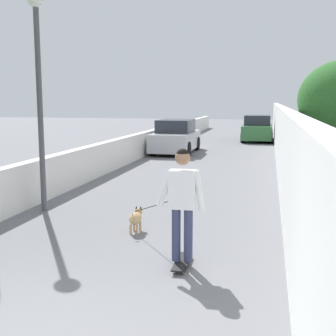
# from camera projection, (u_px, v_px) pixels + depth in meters

# --- Properties ---
(ground_plane) EXTENTS (80.00, 80.00, 0.00)m
(ground_plane) POSITION_uv_depth(u_px,v_px,m) (205.00, 162.00, 17.85)
(ground_plane) COLOR slate
(wall_left) EXTENTS (48.00, 0.30, 1.04)m
(wall_left) POSITION_uv_depth(u_px,v_px,m) (119.00, 153.00, 16.48)
(wall_left) COLOR silver
(wall_left) RESTS_ON ground
(fence_right) EXTENTS (48.00, 0.30, 2.18)m
(fence_right) POSITION_uv_depth(u_px,v_px,m) (283.00, 140.00, 15.12)
(fence_right) COLOR white
(fence_right) RESTS_ON ground
(lamp_post) EXTENTS (0.36, 0.36, 4.70)m
(lamp_post) POSITION_uv_depth(u_px,v_px,m) (38.00, 65.00, 9.50)
(lamp_post) COLOR #4C4C51
(lamp_post) RESTS_ON ground
(skateboard) EXTENTS (0.81, 0.23, 0.08)m
(skateboard) POSITION_uv_depth(u_px,v_px,m) (182.00, 262.00, 6.62)
(skateboard) COLOR black
(skateboard) RESTS_ON ground
(person_skateboarder) EXTENTS (0.23, 0.71, 1.67)m
(person_skateboarder) POSITION_uv_depth(u_px,v_px,m) (182.00, 196.00, 6.47)
(person_skateboarder) COLOR #333859
(person_skateboarder) RESTS_ON skateboard
(dog) EXTENTS (1.82, 1.29, 1.06)m
(dog) POSITION_uv_depth(u_px,v_px,m) (136.00, 218.00, 8.31)
(dog) COLOR tan
(dog) RESTS_ON ground
(car_near) EXTENTS (4.13, 1.80, 1.54)m
(car_near) POSITION_uv_depth(u_px,v_px,m) (176.00, 137.00, 20.85)
(car_near) COLOR silver
(car_near) RESTS_ON ground
(car_far) EXTENTS (4.32, 1.80, 1.54)m
(car_far) POSITION_uv_depth(u_px,v_px,m) (257.00, 129.00, 26.92)
(car_far) COLOR #336B38
(car_far) RESTS_ON ground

